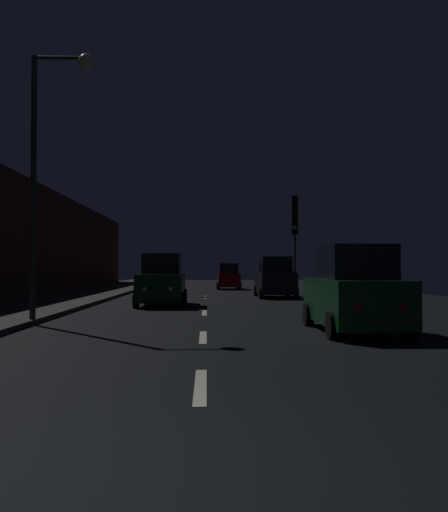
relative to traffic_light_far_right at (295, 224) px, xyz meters
The scene contains 9 objects.
ground 6.01m from the traffic_light_far_right, 160.33° to the left, with size 25.85×84.00×0.02m, color black.
sidewalk_left 11.84m from the traffic_light_far_right, behind, with size 4.40×84.00×0.15m, color #33302D.
lane_centerline 9.83m from the traffic_light_far_right, 119.09° to the right, with size 0.16×24.08×0.01m.
traffic_light_far_right is the anchor object (origin of this frame).
streetlamp_overhead 14.84m from the traffic_light_far_right, 125.55° to the right, with size 1.70×0.44×7.40m.
car_approaching_headlights 8.11m from the traffic_light_far_right, 144.13° to the right, with size 1.94×4.19×2.11m.
car_distant_taillights 13.29m from the traffic_light_far_right, 102.34° to the left, with size 1.71×3.69×1.86m.
car_parked_right_near 14.27m from the traffic_light_far_right, 93.27° to the right, with size 1.90×4.12×2.08m.
car_parked_right_far 3.24m from the traffic_light_far_right, 118.07° to the left, with size 1.94×4.20×2.12m.
Camera 1 is at (0.08, -4.22, 1.54)m, focal length 38.82 mm.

